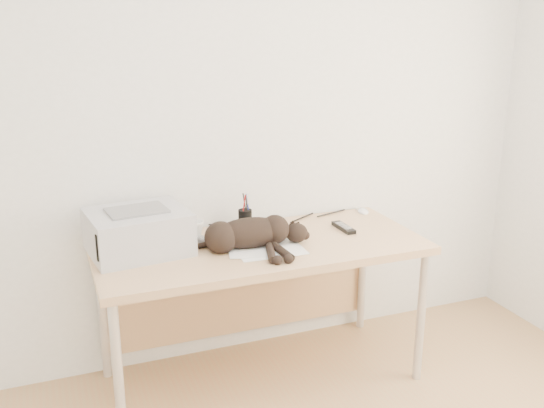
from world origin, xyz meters
name	(u,v)px	position (x,y,z in m)	size (l,w,h in m)	color
wall_back	(236,119)	(0.00, 1.75, 1.30)	(3.50, 3.50, 0.00)	white
desk	(255,263)	(0.00, 1.48, 0.61)	(1.60, 0.70, 0.74)	tan
printer	(138,231)	(-0.57, 1.50, 0.84)	(0.49, 0.43, 0.21)	silver
papers	(266,249)	(0.00, 1.31, 0.74)	(0.38, 0.30, 0.01)	white
cat	(246,235)	(-0.09, 1.36, 0.81)	(0.69, 0.33, 0.16)	black
mug	(194,230)	(-0.29, 1.58, 0.79)	(0.10, 0.10, 0.09)	white
pen_cup	(245,218)	(0.01, 1.65, 0.79)	(0.07, 0.07, 0.18)	black
remote_grey	(206,241)	(-0.25, 1.51, 0.75)	(0.05, 0.18, 0.02)	slate
remote_black	(344,228)	(0.48, 1.44, 0.75)	(0.05, 0.18, 0.02)	black
mouse	(363,210)	(0.72, 1.66, 0.76)	(0.06, 0.10, 0.03)	white
cable_tangle	(241,224)	(0.00, 1.70, 0.75)	(1.36, 0.08, 0.01)	black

